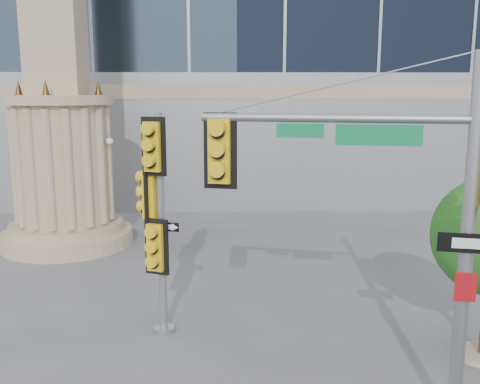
{
  "coord_description": "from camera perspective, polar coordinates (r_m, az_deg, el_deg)",
  "views": [
    {
      "loc": [
        -0.57,
        -9.06,
        5.24
      ],
      "look_at": [
        -0.24,
        2.0,
        3.14
      ],
      "focal_mm": 40.0,
      "sensor_mm": 36.0,
      "label": 1
    }
  ],
  "objects": [
    {
      "name": "ground",
      "position": [
        10.48,
        1.72,
        -19.25
      ],
      "size": [
        120.0,
        120.0,
        0.0
      ],
      "primitive_type": "plane",
      "color": "#545456",
      "rests_on": "ground"
    },
    {
      "name": "monument",
      "position": [
        18.86,
        -18.84,
        11.03
      ],
      "size": [
        4.4,
        4.4,
        16.6
      ],
      "color": "tan",
      "rests_on": "ground"
    },
    {
      "name": "main_signal_pole",
      "position": [
        8.38,
        16.33,
        -1.01
      ],
      "size": [
        4.42,
        1.42,
        5.8
      ],
      "rotation": [
        0.0,
        0.0,
        -0.23
      ],
      "color": "slate",
      "rests_on": "ground"
    },
    {
      "name": "secondary_signal_pole",
      "position": [
        11.33,
        -8.95,
        -1.72
      ],
      "size": [
        0.82,
        0.79,
        4.8
      ],
      "rotation": [
        0.0,
        0.0,
        -0.37
      ],
      "color": "slate",
      "rests_on": "ground"
    }
  ]
}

